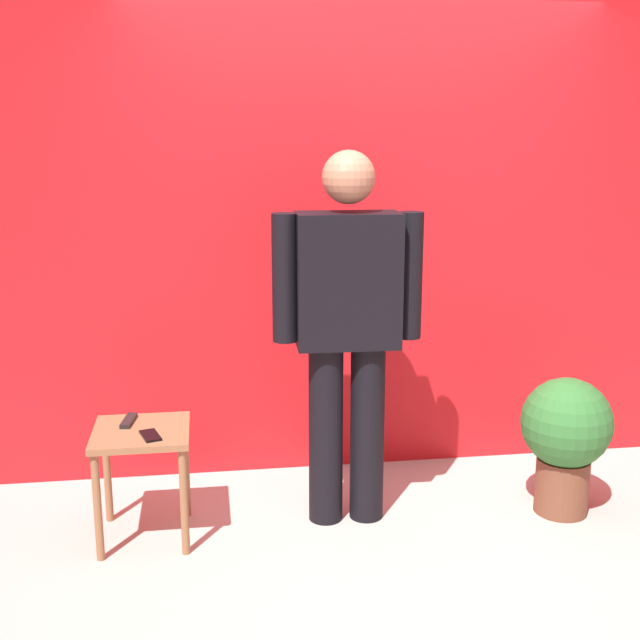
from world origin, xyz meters
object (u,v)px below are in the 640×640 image
side_table (142,450)px  potted_plant (566,434)px  tv_remote (129,421)px  standing_person (347,321)px  cell_phone (150,435)px

side_table → potted_plant: size_ratio=0.77×
potted_plant → tv_remote: bearing=176.3°
standing_person → cell_phone: bearing=-170.6°
side_table → cell_phone: size_ratio=3.68×
standing_person → cell_phone: standing_person is taller
standing_person → tv_remote: bearing=177.7°
side_table → tv_remote: bearing=122.7°
standing_person → side_table: (-0.96, -0.06, -0.56)m
cell_phone → potted_plant: size_ratio=0.21×
tv_remote → potted_plant: 2.09m
standing_person → potted_plant: (1.07, -0.09, -0.58)m
tv_remote → standing_person: bearing=6.1°
standing_person → side_table: 1.11m
cell_phone → potted_plant: (1.98, 0.06, -0.13)m
cell_phone → potted_plant: 1.98m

